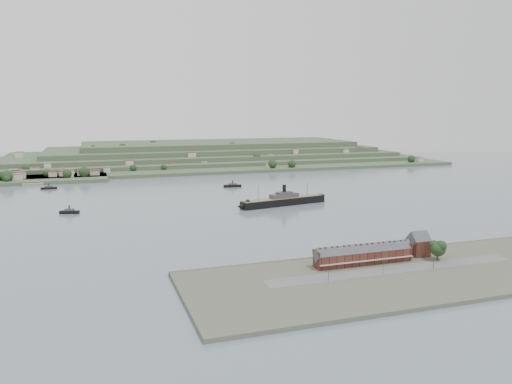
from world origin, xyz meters
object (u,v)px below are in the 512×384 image
object	(u,v)px
tugboat	(69,212)
fig_tree	(439,248)
terrace_row	(363,255)
steamship	(280,201)
gabled_building	(418,244)

from	to	relation	value
tugboat	fig_tree	size ratio (longest dim) A/B	1.38
terrace_row	fig_tree	xyz separation A→B (m)	(41.65, -7.96, 2.17)
steamship	tugboat	world-z (taller)	steamship
gabled_building	fig_tree	distance (m)	12.70
terrace_row	tugboat	world-z (taller)	terrace_row
terrace_row	steamship	bearing A→B (deg)	82.89
terrace_row	fig_tree	distance (m)	42.46
gabled_building	steamship	distance (m)	172.77
gabled_building	steamship	world-z (taller)	steamship
gabled_building	terrace_row	bearing A→B (deg)	-173.88
terrace_row	tugboat	size ratio (longest dim) A/B	3.50
terrace_row	steamship	size ratio (longest dim) A/B	0.62
gabled_building	tugboat	bearing A→B (deg)	134.34
terrace_row	fig_tree	world-z (taller)	fig_tree
gabled_building	steamship	xyz separation A→B (m)	(-15.53, 172.02, -4.19)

